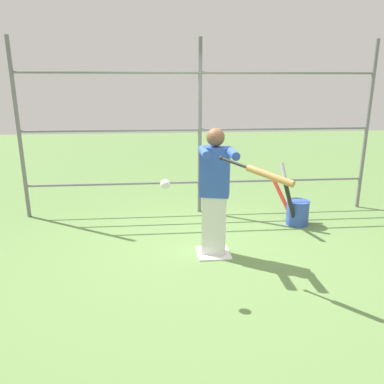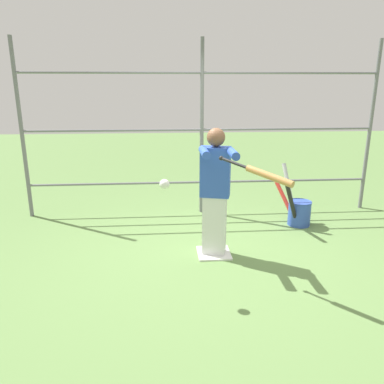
% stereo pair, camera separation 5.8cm
% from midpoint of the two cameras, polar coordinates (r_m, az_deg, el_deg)
% --- Properties ---
extents(ground_plane, '(24.00, 24.00, 0.00)m').
position_cam_midpoint_polar(ground_plane, '(4.70, 3.71, -9.37)').
color(ground_plane, '#608447').
extents(home_plate, '(0.40, 0.40, 0.02)m').
position_cam_midpoint_polar(home_plate, '(4.70, 3.72, -9.26)').
color(home_plate, white).
rests_on(home_plate, ground).
extents(fence_backstop, '(5.48, 0.06, 2.68)m').
position_cam_midpoint_polar(fence_backstop, '(5.87, 1.78, 9.48)').
color(fence_backstop, slate).
rests_on(fence_backstop, ground).
extents(batter, '(0.39, 0.59, 1.55)m').
position_cam_midpoint_polar(batter, '(4.39, 3.94, 0.45)').
color(batter, silver).
rests_on(batter, ground).
extents(baseball_bat_swinging, '(0.62, 0.66, 0.19)m').
position_cam_midpoint_polar(baseball_bat_swinging, '(3.64, 11.18, 2.77)').
color(baseball_bat_swinging, black).
extents(softball_in_flight, '(0.10, 0.10, 0.10)m').
position_cam_midpoint_polar(softball_in_flight, '(3.54, -3.74, 1.20)').
color(softball_in_flight, white).
extents(bat_bucket, '(0.55, 0.82, 0.88)m').
position_cam_midpoint_polar(bat_bucket, '(5.77, 16.04, -2.67)').
color(bat_bucket, '#3351B2').
rests_on(bat_bucket, ground).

